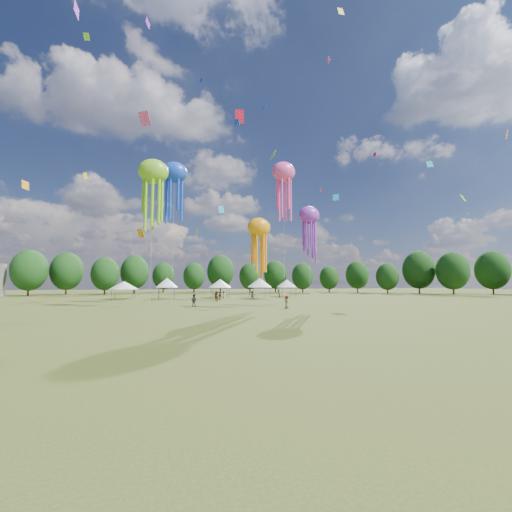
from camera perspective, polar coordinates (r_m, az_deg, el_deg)
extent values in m
plane|color=#384416|center=(19.65, 23.64, -14.34)|extent=(300.00, 300.00, 0.00)
imported|color=gray|center=(46.08, -11.02, -7.79)|extent=(1.07, 1.00, 1.76)
imported|color=gray|center=(70.45, -5.78, -6.86)|extent=(0.57, 0.80, 1.54)
imported|color=gray|center=(73.74, 4.07, -6.66)|extent=(1.07, 1.13, 1.83)
imported|color=gray|center=(63.93, -6.41, -7.06)|extent=(1.16, 1.02, 1.56)
imported|color=gray|center=(62.43, -7.15, -7.01)|extent=(1.13, 0.81, 1.78)
imported|color=gray|center=(65.59, -0.63, -6.96)|extent=(1.62, 0.58, 1.72)
imported|color=gray|center=(58.23, -6.95, -7.16)|extent=(0.69, 0.79, 1.81)
imported|color=gray|center=(43.03, 5.50, -8.15)|extent=(0.61, 0.86, 1.66)
cylinder|color=#47474C|center=(70.08, -24.38, -6.31)|extent=(0.08, 0.08, 1.92)
cylinder|color=#47474C|center=(74.06, -23.85, -6.22)|extent=(0.08, 0.08, 1.92)
cylinder|color=#47474C|center=(69.52, -21.07, -6.43)|extent=(0.08, 0.08, 1.92)
cylinder|color=#47474C|center=(73.54, -20.72, -6.33)|extent=(0.08, 0.08, 1.92)
cube|color=white|center=(71.74, -22.48, -5.52)|extent=(4.44, 4.44, 0.10)
cone|color=white|center=(71.73, -22.46, -4.82)|extent=(5.78, 5.78, 1.65)
cylinder|color=#47474C|center=(68.50, -16.97, -6.42)|extent=(0.08, 0.08, 2.29)
cylinder|color=#47474C|center=(71.63, -16.88, -6.34)|extent=(0.08, 0.08, 2.29)
cylinder|color=#47474C|center=(68.45, -14.34, -6.48)|extent=(0.08, 0.08, 2.29)
cylinder|color=#47474C|center=(71.58, -14.36, -6.40)|extent=(0.08, 0.08, 2.29)
cube|color=white|center=(70.00, -15.62, -5.43)|extent=(3.53, 3.53, 0.10)
cone|color=white|center=(69.99, -15.60, -4.58)|extent=(4.59, 4.59, 1.97)
cylinder|color=#47474C|center=(70.87, -7.66, -6.56)|extent=(0.08, 0.08, 2.18)
cylinder|color=#47474C|center=(74.36, -7.99, -6.47)|extent=(0.08, 0.08, 2.18)
cylinder|color=#47474C|center=(71.39, -4.83, -6.57)|extent=(0.08, 0.08, 2.18)
cylinder|color=#47474C|center=(74.86, -5.29, -6.48)|extent=(0.08, 0.08, 2.18)
cube|color=white|center=(72.82, -6.43, -5.63)|extent=(3.92, 3.92, 0.10)
cone|color=white|center=(72.81, -6.43, -4.85)|extent=(5.10, 5.10, 1.87)
cylinder|color=#47474C|center=(67.14, -0.46, -6.66)|extent=(0.08, 0.08, 2.31)
cylinder|color=#47474C|center=(70.68, -1.19, -6.56)|extent=(0.08, 0.08, 2.31)
cylinder|color=#47474C|center=(68.13, 2.53, -6.62)|extent=(0.08, 0.08, 2.31)
cylinder|color=#47474C|center=(71.61, 1.66, -6.54)|extent=(0.08, 0.08, 2.31)
cube|color=white|center=(69.34, 0.63, -5.60)|extent=(4.04, 4.04, 0.10)
cone|color=white|center=(69.33, 0.63, -4.74)|extent=(5.25, 5.25, 1.98)
cylinder|color=#47474C|center=(75.28, 4.73, -6.48)|extent=(0.08, 0.08, 2.18)
cylinder|color=#47474C|center=(78.43, 3.92, -6.42)|extent=(0.08, 0.08, 2.18)
cylinder|color=#47474C|center=(76.45, 7.10, -6.43)|extent=(0.08, 0.08, 2.18)
cylinder|color=#47474C|center=(79.55, 6.21, -6.38)|extent=(0.08, 0.08, 2.18)
cube|color=white|center=(77.39, 5.48, -5.59)|extent=(3.73, 3.73, 0.10)
cone|color=white|center=(77.38, 5.48, -4.86)|extent=(4.85, 4.85, 1.87)
ellipsoid|color=#80CC21|center=(48.43, -17.80, 14.14)|extent=(4.10, 2.87, 3.49)
cylinder|color=beige|center=(46.28, -18.10, 2.99)|extent=(0.03, 0.03, 18.89)
ellipsoid|color=#FF4BA5|center=(61.23, 4.95, 14.71)|extent=(4.36, 3.06, 3.71)
cylinder|color=beige|center=(58.36, 5.03, 3.64)|extent=(0.03, 0.03, 23.77)
ellipsoid|color=purple|center=(46.67, 9.43, 7.17)|extent=(3.07, 2.15, 2.61)
cylinder|color=beige|center=(45.78, 9.54, -0.81)|extent=(0.03, 0.03, 12.98)
ellipsoid|color=blue|center=(56.71, -14.29, 14.24)|extent=(4.12, 2.88, 3.50)
cylinder|color=beige|center=(54.19, -14.53, 3.31)|extent=(0.03, 0.03, 21.70)
ellipsoid|color=orange|center=(43.23, 0.53, 5.10)|extent=(3.13, 2.19, 2.66)
cylinder|color=beige|center=(42.65, 0.54, -2.06)|extent=(0.03, 0.03, 10.79)
cube|color=blue|center=(59.48, -3.44, 22.67)|extent=(0.98, 0.49, 1.18)
cube|color=#1BB4E7|center=(88.53, -6.23, 8.25)|extent=(1.86, 0.62, 2.22)
cube|color=#FF4BA5|center=(87.24, 11.46, 11.42)|extent=(0.79, 0.61, 1.05)
cube|color=purple|center=(61.84, -18.71, 34.61)|extent=(0.57, 1.53, 1.78)
cube|color=red|center=(64.05, -0.24, 4.14)|extent=(1.09, 0.16, 1.30)
cube|color=orange|center=(59.65, 38.13, 16.67)|extent=(1.04, 0.92, 1.49)
cube|color=yellow|center=(81.48, 14.86, 36.51)|extent=(1.47, 0.47, 1.77)
cube|color=#80CC21|center=(64.58, -27.95, 31.24)|extent=(0.94, 0.45, 1.07)
cube|color=blue|center=(81.44, -9.71, 28.49)|extent=(0.75, 0.85, 1.24)
cube|color=#1BB4E7|center=(73.57, 28.54, 14.19)|extent=(1.15, 0.92, 1.49)
cube|color=#FF4BA5|center=(50.36, -19.21, 22.12)|extent=(1.83, 1.40, 1.80)
cube|color=purple|center=(49.06, -29.34, 33.89)|extent=(0.29, 1.63, 1.92)
cube|color=red|center=(61.98, -2.95, 23.56)|extent=(1.94, 1.30, 2.44)
cube|color=orange|center=(89.86, -19.86, 3.83)|extent=(2.16, 2.12, 2.13)
cube|color=yellow|center=(60.30, -28.11, 12.48)|extent=(0.64, 0.84, 1.15)
cube|color=#80CC21|center=(75.89, 3.09, 17.62)|extent=(1.06, 1.90, 2.05)
cube|color=#1BB4E7|center=(84.84, 14.04, 10.09)|extent=(1.64, 1.64, 1.90)
cube|color=#FF4BA5|center=(69.83, 12.78, 30.94)|extent=(0.66, 0.61, 0.88)
cube|color=purple|center=(95.92, 8.28, 7.40)|extent=(1.20, 1.44, 2.03)
cube|color=red|center=(69.50, 20.38, 16.59)|extent=(0.29, 0.66, 0.84)
cube|color=orange|center=(73.29, -35.83, 10.19)|extent=(1.04, 1.48, 1.80)
cube|color=yellow|center=(69.18, -10.44, 4.53)|extent=(0.35, 1.20, 1.41)
cube|color=#80CC21|center=(61.06, 32.94, 8.67)|extent=(1.23, 0.94, 1.23)
cube|color=blue|center=(80.63, 1.42, 25.01)|extent=(0.79, 0.75, 1.02)
cylinder|color=#38281C|center=(99.91, -35.49, -4.85)|extent=(0.44, 0.44, 3.36)
ellipsoid|color=#183E14|center=(99.94, -35.36, -2.08)|extent=(8.40, 8.40, 10.51)
cylinder|color=#38281C|center=(104.81, -30.75, -5.00)|extent=(0.44, 0.44, 3.41)
ellipsoid|color=#183E14|center=(104.84, -30.63, -2.32)|extent=(8.53, 8.53, 10.66)
cylinder|color=#38281C|center=(102.04, -25.35, -5.33)|extent=(0.44, 0.44, 3.07)
ellipsoid|color=#183E14|center=(102.05, -25.26, -2.86)|extent=(7.66, 7.66, 9.58)
cylinder|color=#38281C|center=(109.24, -20.87, -5.31)|extent=(0.44, 0.44, 3.43)
ellipsoid|color=#183E14|center=(109.27, -20.79, -2.72)|extent=(8.58, 8.58, 10.73)
cylinder|color=#38281C|center=(114.28, -16.19, -5.52)|extent=(0.44, 0.44, 2.95)
ellipsoid|color=#183E14|center=(114.29, -16.14, -3.39)|extent=(7.37, 7.37, 9.21)
cylinder|color=#38281C|center=(110.58, -10.99, -5.66)|extent=(0.44, 0.44, 2.89)
ellipsoid|color=#183E14|center=(110.59, -10.96, -3.51)|extent=(7.23, 7.23, 9.04)
cylinder|color=#38281C|center=(115.99, -6.37, -5.44)|extent=(0.44, 0.44, 3.84)
ellipsoid|color=#183E14|center=(116.05, -6.35, -2.71)|extent=(9.60, 9.60, 11.99)
cylinder|color=#38281C|center=(106.72, -1.08, -5.80)|extent=(0.44, 0.44, 2.84)
ellipsoid|color=#183E14|center=(106.72, -1.08, -3.60)|extent=(7.11, 7.11, 8.89)
cylinder|color=#38281C|center=(111.88, 3.48, -5.66)|extent=(0.44, 0.44, 3.16)
ellipsoid|color=#183E14|center=(111.90, 3.47, -3.33)|extent=(7.91, 7.91, 9.88)
cylinder|color=#38281C|center=(109.22, 8.32, -5.71)|extent=(0.44, 0.44, 2.88)
ellipsoid|color=#183E14|center=(109.22, 8.29, -3.54)|extent=(7.21, 7.21, 9.01)
cylinder|color=#38281C|center=(115.61, 12.91, -5.65)|extent=(0.44, 0.44, 2.63)
ellipsoid|color=#183E14|center=(115.60, 12.87, -3.78)|extent=(6.57, 6.57, 8.22)
cylinder|color=#38281C|center=(117.04, 17.63, -5.41)|extent=(0.44, 0.44, 3.13)
ellipsoid|color=#183E14|center=(117.06, 17.58, -3.21)|extent=(7.81, 7.81, 9.77)
cylinder|color=#38281C|center=(109.00, 22.39, -5.45)|extent=(0.44, 0.44, 2.72)
ellipsoid|color=#183E14|center=(109.00, 22.33, -3.40)|extent=(6.80, 6.80, 8.50)
cylinder|color=#38281C|center=(112.67, 27.08, -4.98)|extent=(0.44, 0.44, 3.81)
ellipsoid|color=#183E14|center=(112.73, 26.97, -2.20)|extent=(9.52, 9.52, 11.90)
cylinder|color=#38281C|center=(108.60, 31.72, -4.90)|extent=(0.44, 0.44, 3.51)
ellipsoid|color=#183E14|center=(108.64, 31.60, -2.24)|extent=(8.78, 8.78, 10.97)
cylinder|color=#38281C|center=(117.22, 36.60, -4.58)|extent=(0.44, 0.44, 3.64)
ellipsoid|color=#183E14|center=(117.27, 36.48, -2.03)|extent=(9.10, 9.10, 11.37)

